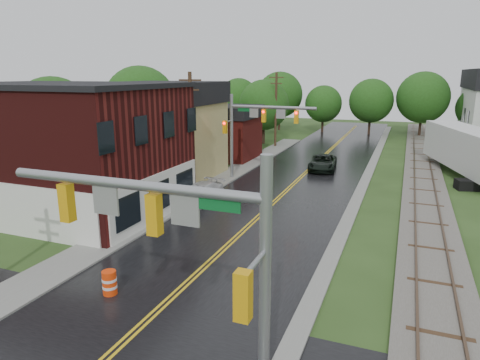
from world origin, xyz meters
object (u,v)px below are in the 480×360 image
Objects in this scene: traffic_signal_far at (255,122)px; pickup_white at (200,194)px; tree_left_b at (141,104)px; brick_building at (64,148)px; utility_pole_b at (191,130)px; suv_dark at (323,163)px; semi_trailer at (467,149)px; construction_barrel at (110,283)px; utility_pole_c at (276,109)px; tree_left_a at (55,119)px; tree_left_c at (209,111)px; traffic_signal_near at (182,239)px; tree_left_e at (265,106)px.

traffic_signal_far reaches higher than pickup_white.
tree_left_b is (-14.38, 4.90, 0.74)m from traffic_signal_far.
utility_pole_b reaches higher than brick_building.
suv_dark is at bearing 52.65° from brick_building.
tree_left_b is (-11.05, 9.90, 1.00)m from utility_pole_b.
pickup_white is 24.24m from semi_trailer.
semi_trailer is 32.95m from construction_barrel.
utility_pole_b is 0.65× the size of semi_trailer.
utility_pole_b is (-3.33, -5.00, -0.25)m from traffic_signal_far.
utility_pole_c is 1.04× the size of tree_left_a.
tree_left_c is 17.01m from suv_dark.
traffic_signal_near is at bearing -60.94° from pickup_white.
construction_barrel is (-5.97, 4.40, -4.45)m from traffic_signal_near.
utility_pole_c is 2.79m from tree_left_e.
traffic_signal_near is at bearing -106.58° from semi_trailer.
pickup_white is at bearing 29.02° from brick_building.
traffic_signal_near is at bearing -74.48° from traffic_signal_far.
tree_left_e reaches higher than pickup_white.
tree_left_b is 9.34× the size of construction_barrel.
brick_building reaches higher than tree_left_c.
tree_left_a reaches higher than tree_left_c.
semi_trailer is at bearing -25.67° from tree_left_e.
traffic_signal_near is 7.08× the size of construction_barrel.
brick_building is 1.59× the size of utility_pole_b.
pickup_white is (7.68, 4.26, -3.47)m from brick_building.
utility_pole_c is (5.68, 29.00, 0.57)m from brick_building.
tree_left_c is at bearing 93.14° from brick_building.
suv_dark is 4.99× the size of construction_barrel.
utility_pole_c reaches higher than tree_left_e.
semi_trailer is at bearing 73.42° from traffic_signal_near.
utility_pole_b is at bearing -132.02° from suv_dark.
utility_pole_b is 23.99m from tree_left_e.
tree_left_a is at bearing 136.87° from brick_building.
tree_left_e is 7.87× the size of construction_barrel.
utility_pole_c reaches higher than tree_left_c.
tree_left_a is 15.91m from pickup_white.
traffic_signal_near is 0.82× the size of utility_pole_b.
pickup_white is at bearing -99.77° from traffic_signal_far.
traffic_signal_near is (15.96, -13.00, 0.82)m from brick_building.
tree_left_a is at bearing -162.70° from traffic_signal_far.
tree_left_a is (-23.32, 19.90, 0.15)m from traffic_signal_near.
tree_left_a is 0.63× the size of semi_trailer.
utility_pole_b reaches higher than suv_dark.
traffic_signal_far is at bearing -134.03° from suv_dark.
utility_pole_b reaches higher than tree_left_c.
traffic_signal_near is 0.76× the size of tree_left_b.
utility_pole_b reaches higher than construction_barrel.
pickup_white is at bearing -119.52° from suv_dark.
brick_building is 2.77× the size of suv_dark.
pickup_white is 13.06m from construction_barrel.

